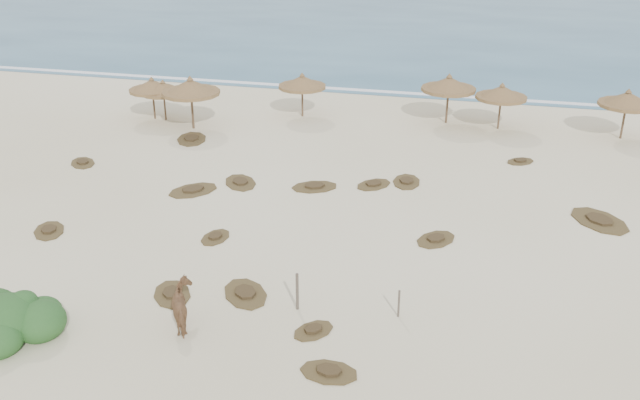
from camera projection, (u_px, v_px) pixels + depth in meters
The scene contains 29 objects.
ground at pixel (248, 278), 25.99m from camera, with size 160.00×160.00×0.00m, color beige.
foam_line at pixel (370, 91), 49.05m from camera, with size 70.00×0.60×0.01m, color white.
palapa_0 at pixel (163, 89), 42.37m from camera, with size 2.93×2.93×2.49m.
palapa_1 at pixel (152, 86), 42.57m from camera, with size 3.52×3.52×2.60m.
palapa_2 at pixel (191, 88), 40.68m from camera, with size 4.09×4.09×3.14m.
palapa_3 at pixel (302, 82), 43.00m from camera, with size 3.47×3.47×2.72m.
palapa_4 at pixel (449, 85), 41.69m from camera, with size 4.17×4.17×3.01m.
palapa_5 at pixel (502, 93), 40.75m from camera, with size 3.26×3.26×2.76m.
palapa_6 at pixel (627, 100), 39.17m from camera, with size 3.49×3.49×2.87m.
horse at pixel (184, 307), 22.86m from camera, with size 0.80×1.75×1.48m, color olive.
fence_post_near at pixel (297, 292), 23.82m from camera, with size 0.10×0.10×1.37m, color brown.
fence_post_far at pixel (399, 304), 23.48m from camera, with size 0.07×0.07×1.00m, color brown.
bush at pixel (7, 321), 22.51m from camera, with size 3.58×3.15×1.60m.
scrub_0 at pixel (49, 230), 29.39m from camera, with size 1.99×2.22×0.16m.
scrub_1 at pixel (193, 190), 33.22m from camera, with size 2.75×2.83×0.16m.
scrub_2 at pixel (215, 237), 28.85m from camera, with size 1.23×1.69×0.16m.
scrub_3 at pixel (315, 186), 33.61m from camera, with size 2.60×2.25×0.16m.
scrub_4 at pixel (436, 239), 28.67m from camera, with size 2.08×2.27×0.16m.
scrub_5 at pixel (599, 220), 30.26m from camera, with size 3.21×3.45×0.16m.
scrub_6 at pixel (192, 139), 39.82m from camera, with size 2.35×2.88×0.16m.
scrub_7 at pixel (407, 182), 34.17m from camera, with size 1.44×2.09×0.16m.
scrub_8 at pixel (83, 163), 36.45m from camera, with size 2.03×2.11×0.16m.
scrub_9 at pixel (245, 293), 24.91m from camera, with size 2.46×2.62×0.16m.
scrub_10 at pixel (520, 161), 36.65m from camera, with size 1.80×1.71×0.16m.
scrub_11 at pixel (172, 294), 24.88m from camera, with size 2.10×2.33×0.16m.
scrub_12 at pixel (313, 330), 22.86m from camera, with size 1.63×1.74×0.16m.
scrub_13 at pixel (240, 182), 34.09m from camera, with size 2.39×2.61×0.16m.
scrub_14 at pixel (329, 372), 20.93m from camera, with size 1.81×1.22×0.16m.
scrub_15 at pixel (374, 184), 33.85m from camera, with size 2.10×2.20×0.16m.
Camera 1 is at (7.81, -21.31, 13.23)m, focal length 40.00 mm.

